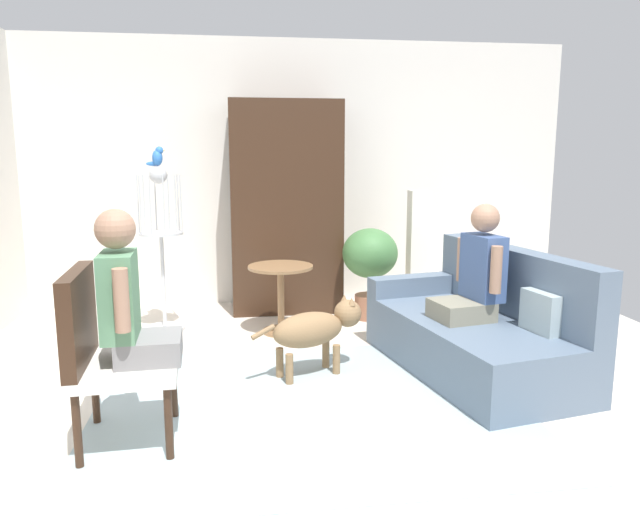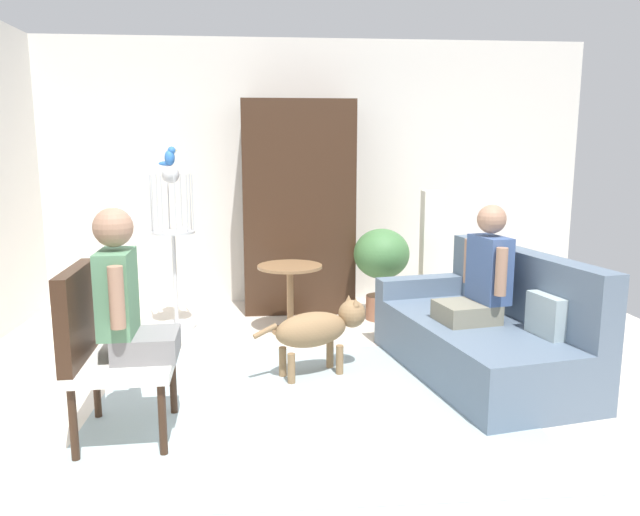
# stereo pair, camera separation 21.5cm
# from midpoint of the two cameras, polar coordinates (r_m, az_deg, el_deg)

# --- Properties ---
(ground_plane) EXTENTS (6.53, 6.53, 0.00)m
(ground_plane) POSITION_cam_midpoint_polar(r_m,az_deg,el_deg) (4.15, -1.17, -12.96)
(ground_plane) COLOR beige
(back_wall) EXTENTS (6.04, 0.12, 2.78)m
(back_wall) POSITION_cam_midpoint_polar(r_m,az_deg,el_deg) (6.50, -4.06, 8.03)
(back_wall) COLOR silver
(back_wall) RESTS_ON ground
(area_rug) EXTENTS (2.73, 2.28, 0.01)m
(area_rug) POSITION_cam_midpoint_polar(r_m,az_deg,el_deg) (3.99, -2.65, -13.91)
(area_rug) COLOR #9EB2B7
(area_rug) RESTS_ON ground
(couch) EXTENTS (1.25, 1.95, 0.91)m
(couch) POSITION_cam_midpoint_polar(r_m,az_deg,el_deg) (4.64, 13.56, -6.74)
(couch) COLOR slate
(couch) RESTS_ON ground
(armchair) EXTENTS (0.59, 0.66, 1.00)m
(armchair) POSITION_cam_midpoint_polar(r_m,az_deg,el_deg) (3.58, -21.70, -7.65)
(armchair) COLOR #382316
(armchair) RESTS_ON ground
(person_on_couch) EXTENTS (0.52, 0.50, 0.84)m
(person_on_couch) POSITION_cam_midpoint_polar(r_m,az_deg,el_deg) (4.49, 13.33, -1.46)
(person_on_couch) COLOR gray
(person_on_armchair) EXTENTS (0.44, 0.50, 0.85)m
(person_on_armchair) POSITION_cam_midpoint_polar(r_m,az_deg,el_deg) (3.49, -19.57, -3.73)
(person_on_armchair) COLOR gray
(round_end_table) EXTENTS (0.58, 0.58, 0.62)m
(round_end_table) POSITION_cam_midpoint_polar(r_m,az_deg,el_deg) (5.39, -4.91, -2.84)
(round_end_table) COLOR olive
(round_end_table) RESTS_ON ground
(dog) EXTENTS (0.84, 0.46, 0.56)m
(dog) POSITION_cam_midpoint_polar(r_m,az_deg,el_deg) (4.40, -1.82, -6.72)
(dog) COLOR olive
(dog) RESTS_ON ground
(bird_cage_stand) EXTENTS (0.39, 0.39, 1.50)m
(bird_cage_stand) POSITION_cam_midpoint_polar(r_m,az_deg,el_deg) (5.60, -15.93, 0.88)
(bird_cage_stand) COLOR silver
(bird_cage_stand) RESTS_ON ground
(parrot) EXTENTS (0.17, 0.10, 0.17)m
(parrot) POSITION_cam_midpoint_polar(r_m,az_deg,el_deg) (5.54, -16.33, 9.24)
(parrot) COLOR blue
(parrot) RESTS_ON bird_cage_stand
(potted_plant) EXTENTS (0.54, 0.54, 0.89)m
(potted_plant) POSITION_cam_midpoint_polar(r_m,az_deg,el_deg) (5.82, 3.73, -0.18)
(potted_plant) COLOR #996047
(potted_plant) RESTS_ON ground
(column_lamp) EXTENTS (0.20, 0.20, 1.24)m
(column_lamp) POSITION_cam_midpoint_polar(r_m,az_deg,el_deg) (6.11, 8.24, 0.51)
(column_lamp) COLOR #4C4742
(column_lamp) RESTS_ON ground
(armoire_cabinet) EXTENTS (1.11, 0.56, 2.12)m
(armoire_cabinet) POSITION_cam_midpoint_polar(r_m,az_deg,el_deg) (6.11, -4.29, 4.81)
(armoire_cabinet) COLOR #382316
(armoire_cabinet) RESTS_ON ground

